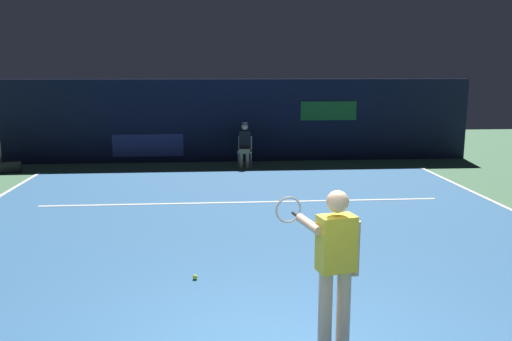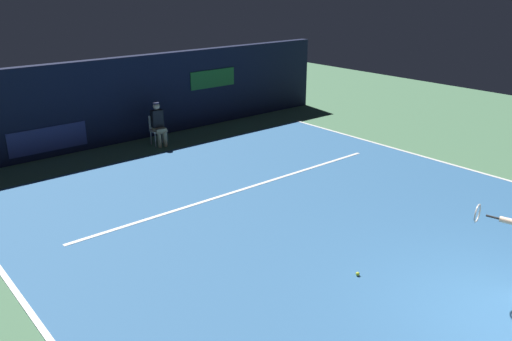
# 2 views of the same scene
# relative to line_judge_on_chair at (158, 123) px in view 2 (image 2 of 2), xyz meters

# --- Properties ---
(ground_plane) EXTENTS (31.74, 31.74, 0.00)m
(ground_plane) POSITION_rel_line_judge_on_chair_xyz_m (-0.32, -6.51, -0.69)
(ground_plane) COLOR #4C7A56
(court_surface) EXTENTS (11.18, 11.61, 0.01)m
(court_surface) POSITION_rel_line_judge_on_chair_xyz_m (-0.32, -6.51, -0.68)
(court_surface) COLOR #336699
(court_surface) RESTS_ON ground
(line_sideline_left) EXTENTS (0.10, 11.61, 0.01)m
(line_sideline_left) POSITION_rel_line_judge_on_chair_xyz_m (5.22, -6.51, -0.67)
(line_sideline_left) COLOR white
(line_sideline_left) RESTS_ON court_surface
(line_sideline_right) EXTENTS (0.10, 11.61, 0.01)m
(line_sideline_right) POSITION_rel_line_judge_on_chair_xyz_m (-5.86, -6.51, -0.67)
(line_sideline_right) COLOR white
(line_sideline_right) RESTS_ON court_surface
(line_service) EXTENTS (8.72, 0.10, 0.01)m
(line_service) POSITION_rel_line_judge_on_chair_xyz_m (-0.32, -4.48, -0.67)
(line_service) COLOR white
(line_service) RESTS_ON court_surface
(back_wall) EXTENTS (15.27, 0.33, 2.60)m
(back_wall) POSITION_rel_line_judge_on_chair_xyz_m (-0.32, 1.10, 0.61)
(back_wall) COLOR #141933
(back_wall) RESTS_ON ground
(line_judge_on_chair) EXTENTS (0.48, 0.56, 1.32)m
(line_judge_on_chair) POSITION_rel_line_judge_on_chair_xyz_m (0.00, 0.00, 0.00)
(line_judge_on_chair) COLOR white
(line_judge_on_chair) RESTS_ON ground
(tennis_ball) EXTENTS (0.07, 0.07, 0.07)m
(tennis_ball) POSITION_rel_line_judge_on_chair_xyz_m (-1.21, -8.78, -0.64)
(tennis_ball) COLOR #CCE033
(tennis_ball) RESTS_ON court_surface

